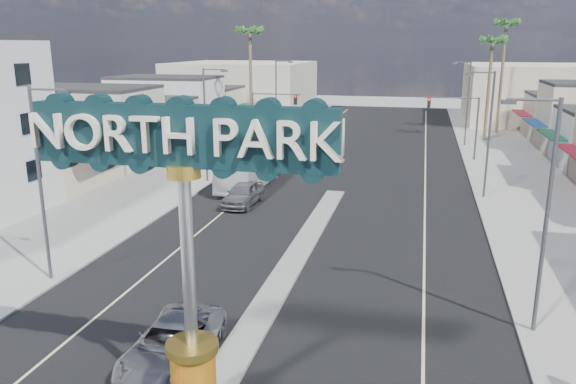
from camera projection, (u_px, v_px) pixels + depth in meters
The scene contains 23 objects.
ground at pixel (338, 190), 42.84m from camera, with size 160.00×160.00×0.00m, color gray.
road at pixel (338, 190), 42.84m from camera, with size 20.00×120.00×0.01m, color black.
median_island at pixel (290, 267), 27.78m from camera, with size 1.30×30.00×0.16m, color gray.
sidewalk_left at pixel (169, 179), 45.98m from camera, with size 8.00×120.00×0.12m, color gray.
sidewalk_right at pixel (534, 201), 39.67m from camera, with size 8.00×120.00×0.12m, color gray.
storefront_row_left at pixel (133, 119), 59.70m from camera, with size 12.00×42.00×6.00m, color beige.
backdrop_far_left at pixel (243, 88), 89.08m from camera, with size 20.00×20.00×8.00m, color #B7B29E.
backdrop_far_right at pixel (540, 94), 79.17m from camera, with size 20.00×20.00×8.00m, color beige.
gateway_sign at pixel (186, 232), 14.98m from camera, with size 8.20×1.50×9.15m.
traffic_signal_left at pixel (270, 110), 56.98m from camera, with size 5.09×0.45×6.00m.
traffic_signal_right at pixel (458, 115), 52.84m from camera, with size 5.09×0.45×6.00m.
streetlight_l_near at pixel (42, 176), 25.09m from camera, with size 2.03×0.22×9.00m.
streetlight_l_mid at pixel (207, 119), 43.90m from camera, with size 2.03×0.22×9.00m.
streetlight_l_far at pixel (277, 95), 64.58m from camera, with size 2.03×0.22×9.00m.
streetlight_r_near at pixel (543, 206), 20.39m from camera, with size 2.03×0.22×9.00m.
streetlight_r_mid at pixel (487, 128), 39.20m from camera, with size 2.03×0.22×9.00m.
streetlight_r_far at pixel (466, 99), 59.88m from camera, with size 2.03×0.22×9.00m.
palm_left_far at pixel (250, 37), 61.64m from camera, with size 2.60×2.60×13.10m.
palm_right_mid at pixel (492, 46), 61.65m from camera, with size 2.60×2.60×12.10m.
palm_right_far at pixel (506, 30), 66.38m from camera, with size 2.60×2.60×14.10m.
suv_left at pixel (172, 343), 19.42m from camera, with size 2.48×5.37×1.49m, color #A2A2A6.
car_parked_left at pixel (243, 194), 38.63m from camera, with size 1.89×4.70×1.60m, color slate.
city_bus at pixel (254, 164), 44.47m from camera, with size 2.63×11.23×3.13m, color white.
Camera 1 is at (5.96, -11.21, 10.78)m, focal length 35.00 mm.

